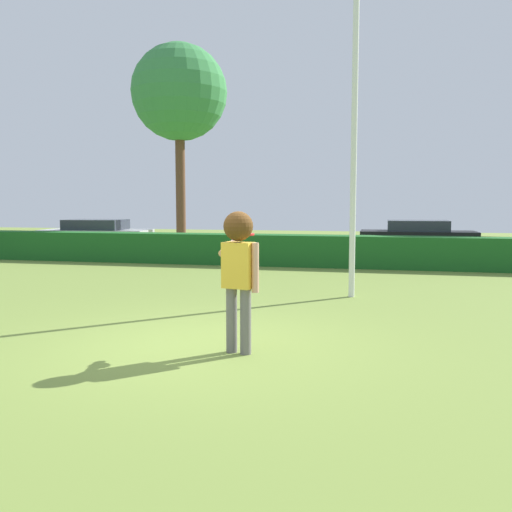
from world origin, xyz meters
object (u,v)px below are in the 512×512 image
object	(u,v)px
parked_car_black	(417,235)
maple_tree	(179,94)
person	(239,261)
parked_car_silver	(96,234)
lamppost	(355,110)
frisbee	(246,234)

from	to	relation	value
parked_car_black	maple_tree	size ratio (longest dim) A/B	0.51
person	parked_car_silver	world-z (taller)	person
person	parked_car_silver	distance (m)	15.85
person	lamppost	distance (m)	5.33
lamppost	parked_car_silver	size ratio (longest dim) A/B	1.57
person	parked_car_silver	size ratio (longest dim) A/B	0.42
parked_car_silver	person	bearing A→B (deg)	-54.60
maple_tree	lamppost	bearing A→B (deg)	-53.12
parked_car_black	maple_tree	world-z (taller)	maple_tree
person	parked_car_black	size ratio (longest dim) A/B	0.43
person	maple_tree	world-z (taller)	maple_tree
person	frisbee	size ratio (longest dim) A/B	7.65
frisbee	maple_tree	distance (m)	15.90
lamppost	maple_tree	bearing A→B (deg)	126.88
frisbee	parked_car_black	bearing A→B (deg)	77.55
lamppost	parked_car_silver	world-z (taller)	lamppost
person	parked_car_silver	bearing A→B (deg)	125.40
frisbee	maple_tree	world-z (taller)	maple_tree
frisbee	parked_car_black	distance (m)	14.58
person	maple_tree	bearing A→B (deg)	113.27
lamppost	maple_tree	size ratio (longest dim) A/B	0.83
frisbee	lamppost	bearing A→B (deg)	73.41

